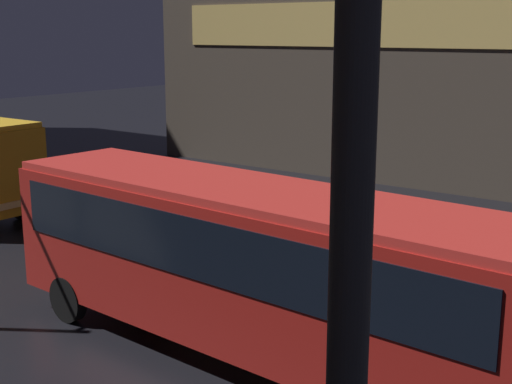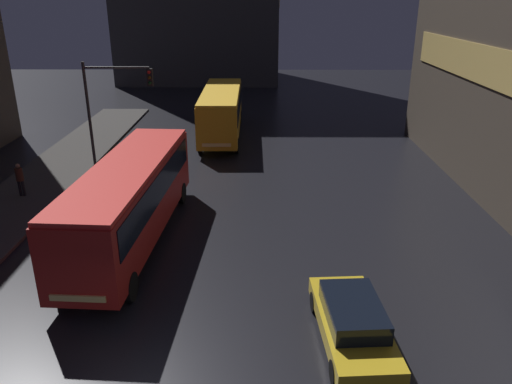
{
  "view_description": "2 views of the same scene",
  "coord_description": "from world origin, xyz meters",
  "px_view_note": "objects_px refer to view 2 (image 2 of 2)",
  "views": [
    {
      "loc": [
        -12.36,
        1.36,
        6.11
      ],
      "look_at": [
        2.75,
        12.71,
        1.83
      ],
      "focal_mm": 50.0,
      "sensor_mm": 36.0,
      "label": 1
    },
    {
      "loc": [
        2.8,
        -9.4,
        9.47
      ],
      "look_at": [
        2.64,
        10.16,
        1.73
      ],
      "focal_mm": 35.0,
      "sensor_mm": 36.0,
      "label": 2
    }
  ],
  "objects_px": {
    "car_taxi": "(353,321)",
    "traffic_light_main": "(111,100)",
    "bus_near": "(130,195)",
    "bus_far": "(221,108)",
    "pedestrian_mid": "(20,177)"
  },
  "relations": [
    {
      "from": "car_taxi",
      "to": "pedestrian_mid",
      "type": "relative_size",
      "value": 2.83
    },
    {
      "from": "bus_far",
      "to": "traffic_light_main",
      "type": "xyz_separation_m",
      "value": [
        -5.29,
        -8.1,
        2.2
      ]
    },
    {
      "from": "car_taxi",
      "to": "traffic_light_main",
      "type": "bearing_deg",
      "value": -57.47
    },
    {
      "from": "car_taxi",
      "to": "bus_near",
      "type": "bearing_deg",
      "value": -42.64
    },
    {
      "from": "car_taxi",
      "to": "traffic_light_main",
      "type": "xyz_separation_m",
      "value": [
        -10.7,
        14.59,
        3.54
      ]
    },
    {
      "from": "car_taxi",
      "to": "traffic_light_main",
      "type": "relative_size",
      "value": 0.76
    },
    {
      "from": "bus_far",
      "to": "traffic_light_main",
      "type": "distance_m",
      "value": 9.93
    },
    {
      "from": "bus_near",
      "to": "car_taxi",
      "type": "xyz_separation_m",
      "value": [
        7.87,
        -6.35,
        -1.36
      ]
    },
    {
      "from": "bus_near",
      "to": "pedestrian_mid",
      "type": "xyz_separation_m",
      "value": [
        -6.67,
        4.65,
        -0.94
      ]
    },
    {
      "from": "bus_near",
      "to": "car_taxi",
      "type": "distance_m",
      "value": 10.2
    },
    {
      "from": "bus_near",
      "to": "pedestrian_mid",
      "type": "distance_m",
      "value": 8.19
    },
    {
      "from": "car_taxi",
      "to": "pedestrian_mid",
      "type": "xyz_separation_m",
      "value": [
        -14.54,
        10.99,
        0.41
      ]
    },
    {
      "from": "bus_near",
      "to": "car_taxi",
      "type": "bearing_deg",
      "value": 144.27
    },
    {
      "from": "car_taxi",
      "to": "traffic_light_main",
      "type": "distance_m",
      "value": 18.44
    },
    {
      "from": "bus_near",
      "to": "traffic_light_main",
      "type": "height_order",
      "value": "traffic_light_main"
    }
  ]
}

